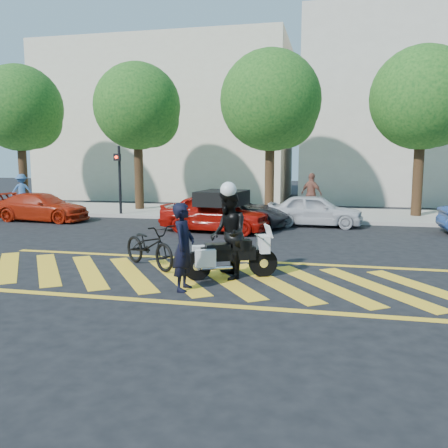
% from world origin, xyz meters
% --- Properties ---
extents(ground, '(90.00, 90.00, 0.00)m').
position_xyz_m(ground, '(0.00, 0.00, 0.00)').
color(ground, black).
rests_on(ground, ground).
extents(sidewalk, '(60.00, 5.00, 0.15)m').
position_xyz_m(sidewalk, '(0.00, 12.00, 0.07)').
color(sidewalk, '#9E998E').
rests_on(sidewalk, ground).
extents(crosswalk, '(12.33, 4.00, 0.01)m').
position_xyz_m(crosswalk, '(-0.04, 0.00, 0.00)').
color(crosswalk, yellow).
rests_on(crosswalk, ground).
extents(building_left, '(16.00, 8.00, 10.00)m').
position_xyz_m(building_left, '(-8.00, 21.00, 5.00)').
color(building_left, beige).
rests_on(building_left, ground).
extents(building_right, '(16.00, 8.00, 11.00)m').
position_xyz_m(building_right, '(9.00, 21.00, 5.50)').
color(building_right, beige).
rests_on(building_right, ground).
extents(tree_far_left, '(4.40, 4.40, 7.41)m').
position_xyz_m(tree_far_left, '(-12.87, 12.06, 5.05)').
color(tree_far_left, black).
rests_on(tree_far_left, ground).
extents(tree_left, '(4.20, 4.20, 7.26)m').
position_xyz_m(tree_left, '(-6.37, 12.06, 4.99)').
color(tree_left, black).
rests_on(tree_left, ground).
extents(tree_center, '(4.60, 4.60, 7.56)m').
position_xyz_m(tree_center, '(0.13, 12.06, 5.10)').
color(tree_center, black).
rests_on(tree_center, ground).
extents(tree_right, '(4.40, 4.40, 7.41)m').
position_xyz_m(tree_right, '(6.63, 12.06, 5.05)').
color(tree_right, black).
rests_on(tree_right, ground).
extents(signal_pole, '(0.28, 0.43, 3.20)m').
position_xyz_m(signal_pole, '(-6.50, 9.74, 1.92)').
color(signal_pole, black).
rests_on(signal_pole, ground).
extents(officer_bike, '(0.43, 0.66, 1.80)m').
position_xyz_m(officer_bike, '(-0.09, -1.05, 0.90)').
color(officer_bike, black).
rests_on(officer_bike, ground).
extents(bicycle, '(2.09, 1.81, 1.09)m').
position_xyz_m(bicycle, '(-1.54, 0.73, 0.54)').
color(bicycle, black).
rests_on(bicycle, ground).
extents(police_motorcycle, '(2.04, 1.18, 0.96)m').
position_xyz_m(police_motorcycle, '(0.61, 0.08, 0.52)').
color(police_motorcycle, black).
rests_on(police_motorcycle, ground).
extents(officer_moto, '(1.08, 1.19, 2.00)m').
position_xyz_m(officer_moto, '(0.60, 0.09, 1.00)').
color(officer_moto, black).
rests_on(officer_moto, ground).
extents(red_convertible, '(4.17, 2.06, 1.37)m').
position_xyz_m(red_convertible, '(-1.28, 6.52, 0.68)').
color(red_convertible, '#A30E07').
rests_on(red_convertible, ground).
extents(parked_left, '(4.15, 1.81, 1.19)m').
position_xyz_m(parked_left, '(-9.18, 7.80, 0.59)').
color(parked_left, '#A91F0A').
rests_on(parked_left, ground).
extents(parked_mid_left, '(4.39, 2.04, 1.22)m').
position_xyz_m(parked_mid_left, '(-0.90, 7.80, 0.61)').
color(parked_mid_left, black).
rests_on(parked_mid_left, ground).
extents(parked_mid_right, '(3.75, 1.63, 1.26)m').
position_xyz_m(parked_mid_right, '(2.22, 8.79, 0.63)').
color(parked_mid_right, silver).
rests_on(parked_mid_right, ground).
extents(pedestrian_left, '(1.26, 1.09, 1.69)m').
position_xyz_m(pedestrian_left, '(-12.89, 11.67, 0.99)').
color(pedestrian_left, '#355B93').
rests_on(pedestrian_left, sidewalk).
extents(pedestrian_right, '(1.15, 1.00, 1.86)m').
position_xyz_m(pedestrian_right, '(1.98, 11.28, 1.08)').
color(pedestrian_right, brown).
rests_on(pedestrian_right, sidewalk).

